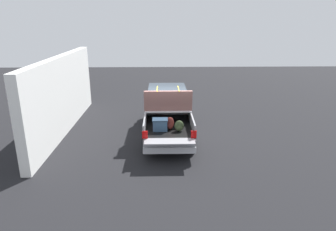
# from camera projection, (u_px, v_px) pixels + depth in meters

# --- Properties ---
(ground_plane) EXTENTS (40.00, 40.00, 0.00)m
(ground_plane) POSITION_uv_depth(u_px,v_px,m) (168.00, 134.00, 13.63)
(ground_plane) COLOR black
(pickup_truck) EXTENTS (6.05, 2.06, 2.23)m
(pickup_truck) POSITION_uv_depth(u_px,v_px,m) (167.00, 112.00, 13.68)
(pickup_truck) COLOR gray
(pickup_truck) RESTS_ON ground_plane
(building_facade) EXTENTS (9.08, 0.36, 3.43)m
(building_facade) POSITION_uv_depth(u_px,v_px,m) (63.00, 94.00, 13.72)
(building_facade) COLOR white
(building_facade) RESTS_ON ground_plane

